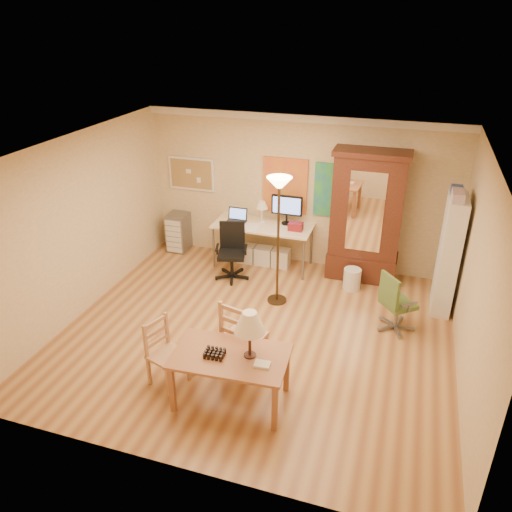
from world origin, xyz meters
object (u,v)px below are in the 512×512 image
(office_chair_black, at_px, (232,264))
(office_chair_green, at_px, (395,315))
(dining_table, at_px, (237,346))
(bookshelf, at_px, (448,255))
(armoire, at_px, (366,225))
(computer_desk, at_px, (265,240))

(office_chair_black, xyz_separation_m, office_chair_green, (2.82, -0.78, -0.02))
(dining_table, bearing_deg, bookshelf, 51.77)
(office_chair_black, bearing_deg, armoire, 18.55)
(office_chair_green, xyz_separation_m, armoire, (-0.67, 1.50, 0.74))
(office_chair_green, height_order, bookshelf, bookshelf)
(computer_desk, height_order, office_chair_black, computer_desk)
(computer_desk, bearing_deg, office_chair_black, -122.57)
(computer_desk, bearing_deg, dining_table, -78.36)
(computer_desk, distance_m, bookshelf, 3.14)
(office_chair_green, bearing_deg, armoire, 113.93)
(dining_table, distance_m, office_chair_black, 3.16)
(computer_desk, distance_m, office_chair_green, 2.81)
(office_chair_black, height_order, bookshelf, bookshelf)
(office_chair_green, bearing_deg, dining_table, -128.48)
(bookshelf, bearing_deg, dining_table, -128.23)
(dining_table, relative_size, bookshelf, 0.75)
(office_chair_green, bearing_deg, computer_desk, 149.39)
(office_chair_green, bearing_deg, bookshelf, 52.41)
(computer_desk, distance_m, armoire, 1.81)
(armoire, xyz_separation_m, bookshelf, (1.32, -0.65, -0.07))
(armoire, relative_size, bookshelf, 1.23)
(office_chair_black, height_order, armoire, armoire)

